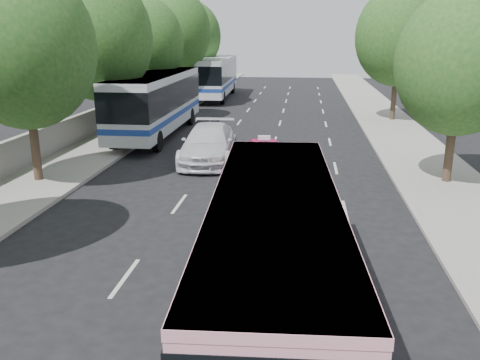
% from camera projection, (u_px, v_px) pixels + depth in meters
% --- Properties ---
extents(ground, '(120.00, 120.00, 0.00)m').
position_uv_depth(ground, '(210.00, 250.00, 14.94)').
color(ground, black).
rests_on(ground, ground).
extents(sidewalk_left, '(4.00, 90.00, 0.15)m').
position_uv_depth(sidewalk_left, '(141.00, 124.00, 34.97)').
color(sidewalk_left, '#9E998E').
rests_on(sidewalk_left, ground).
extents(sidewalk_right, '(4.00, 90.00, 0.12)m').
position_uv_depth(sidewalk_right, '(394.00, 130.00, 32.97)').
color(sidewalk_right, '#9E998E').
rests_on(sidewalk_right, ground).
extents(low_wall, '(0.30, 90.00, 1.50)m').
position_uv_depth(low_wall, '(115.00, 112.00, 34.95)').
color(low_wall, '#9E998E').
rests_on(low_wall, sidewalk_left).
extents(tree_left_b, '(5.70, 5.70, 8.88)m').
position_uv_depth(tree_left_b, '(24.00, 41.00, 19.96)').
color(tree_left_b, '#38281E').
rests_on(tree_left_b, ground).
extents(tree_left_c, '(6.00, 6.00, 9.35)m').
position_uv_depth(tree_left_c, '(98.00, 33.00, 27.52)').
color(tree_left_c, '#38281E').
rests_on(tree_left_c, ground).
extents(tree_left_d, '(5.52, 5.52, 8.60)m').
position_uv_depth(tree_left_d, '(145.00, 40.00, 35.27)').
color(tree_left_d, '#38281E').
rests_on(tree_left_d, ground).
extents(tree_left_e, '(6.30, 6.30, 9.82)m').
position_uv_depth(tree_left_e, '(174.00, 29.00, 42.66)').
color(tree_left_e, '#38281E').
rests_on(tree_left_e, ground).
extents(tree_left_f, '(5.88, 5.88, 9.16)m').
position_uv_depth(tree_left_f, '(192.00, 34.00, 50.42)').
color(tree_left_f, '#38281E').
rests_on(tree_left_f, ground).
extents(tree_right_near, '(5.10, 5.10, 7.95)m').
position_uv_depth(tree_right_near, '(463.00, 58.00, 20.01)').
color(tree_right_near, '#38281E').
rests_on(tree_right_near, ground).
extents(tree_right_far, '(6.00, 6.00, 9.35)m').
position_uv_depth(tree_right_far, '(401.00, 33.00, 34.96)').
color(tree_right_far, '#38281E').
rests_on(tree_right_far, ground).
extents(pink_bus, '(3.02, 9.89, 3.12)m').
position_uv_depth(pink_bus, '(275.00, 248.00, 10.33)').
color(pink_bus, pink).
rests_on(pink_bus, ground).
extents(pink_taxi, '(2.26, 4.73, 1.56)m').
position_uv_depth(pink_taxi, '(264.00, 157.00, 22.84)').
color(pink_taxi, '#FF1680').
rests_on(pink_taxi, ground).
extents(white_pickup, '(2.78, 6.18, 1.76)m').
position_uv_depth(white_pickup, '(209.00, 144.00, 25.06)').
color(white_pickup, silver).
rests_on(white_pickup, ground).
extents(tour_coach_front, '(2.81, 12.61, 3.77)m').
position_uv_depth(tour_coach_front, '(157.00, 99.00, 30.93)').
color(tour_coach_front, silver).
rests_on(tour_coach_front, ground).
extents(tour_coach_rear, '(3.18, 12.86, 3.82)m').
position_uv_depth(tour_coach_rear, '(216.00, 74.00, 48.83)').
color(tour_coach_rear, silver).
rests_on(tour_coach_rear, ground).
extents(taxi_roof_sign, '(0.56, 0.23, 0.18)m').
position_uv_depth(taxi_roof_sign, '(264.00, 138.00, 22.60)').
color(taxi_roof_sign, silver).
rests_on(taxi_roof_sign, pink_taxi).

